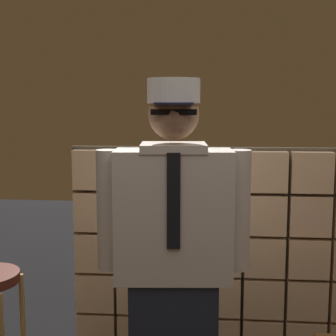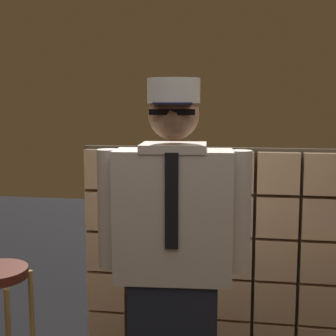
% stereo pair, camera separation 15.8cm
% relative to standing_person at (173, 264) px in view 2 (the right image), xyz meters
% --- Properties ---
extents(glass_block_wall, '(1.88, 0.10, 1.35)m').
position_rel_standing_person_xyz_m(glass_block_wall, '(0.23, 0.86, -0.23)').
color(glass_block_wall, '#E0B78C').
rests_on(glass_block_wall, ground).
extents(standing_person, '(0.68, 0.30, 1.71)m').
position_rel_standing_person_xyz_m(standing_person, '(0.00, 0.00, 0.00)').
color(standing_person, '#1E2333').
rests_on(standing_person, ground).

